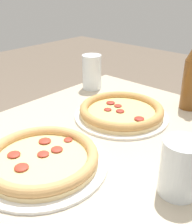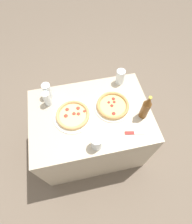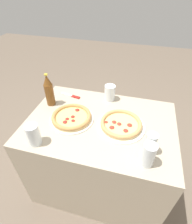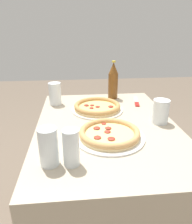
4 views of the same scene
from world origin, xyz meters
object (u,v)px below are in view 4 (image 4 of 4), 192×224
Objects in this scene: pizza_pepperoni at (109,134)px; glass_mango_juice at (161,113)px; pizza_veggie at (97,107)px; glass_cola at (49,148)px; beer_bottle at (113,81)px; glass_orange_juice at (71,149)px; knife at (136,102)px; glass_red_wine at (55,95)px.

pizza_pepperoni is 2.56× the size of glass_mango_juice.
glass_cola is (0.52, -0.23, 0.05)m from pizza_veggie.
glass_mango_juice reaches higher than pizza_veggie.
pizza_veggie is 1.20× the size of beer_bottle.
beer_bottle is (-0.22, 0.13, 0.10)m from pizza_veggie.
glass_orange_juice reaches higher than knife.
glass_cola is at bearing -26.11° from beer_bottle.
pizza_veggie is 2.20× the size of glass_red_wine.
glass_orange_juice reaches higher than pizza_pepperoni.
glass_cola is 1.05× the size of glass_red_wine.
glass_red_wine is (-0.34, -0.56, 0.01)m from glass_mango_juice.
glass_red_wine reaches higher than pizza_pepperoni.
glass_red_wine reaches higher than glass_mango_juice.
knife is at bearing 52.14° from beer_bottle.
glass_red_wine is (-0.13, -0.25, 0.04)m from pizza_veggie.
pizza_pepperoni and pizza_veggie have the same top height.
glass_cola is (0.18, -0.25, 0.05)m from pizza_pepperoni.
knife is (-0.32, -0.04, -0.05)m from glass_mango_juice.
pizza_pepperoni is 0.58m from beer_bottle.
glass_red_wine is at bearing -77.46° from beer_bottle.
pizza_pepperoni is 0.32m from glass_mango_juice.
glass_orange_juice is (0.01, 0.08, -0.00)m from glass_cola.
glass_cola is 0.81m from knife.
glass_cola reaches higher than pizza_veggie.
glass_cola is at bearing -38.54° from knife.
glass_mango_juice is at bearing 6.55° from knife.
glass_cola reaches higher than pizza_pepperoni.
glass_mango_juice reaches higher than pizza_pepperoni.
glass_mango_juice is 0.89× the size of glass_orange_juice.
pizza_veggie is 2.10× the size of glass_cola.
pizza_veggie reaches higher than knife.
glass_mango_juice is 0.86× the size of glass_cola.
glass_orange_juice is 0.78× the size of knife.
beer_bottle is at bearing -127.86° from knife.
pizza_pepperoni is at bearing -64.58° from glass_mango_juice.
glass_orange_juice is 0.55× the size of beer_bottle.
pizza_pepperoni is at bearing 30.03° from glass_red_wine.
glass_mango_juice is 0.69× the size of knife.
pizza_veggie is 2.45× the size of glass_mango_juice.
pizza_veggie is at bearing -30.90° from beer_bottle.
glass_cola reaches higher than glass_red_wine.
beer_bottle reaches higher than knife.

